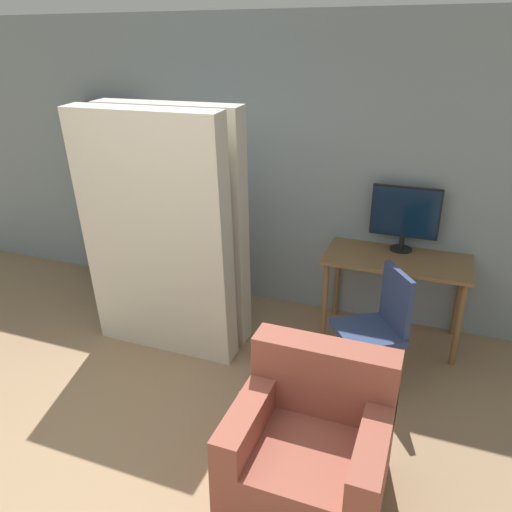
% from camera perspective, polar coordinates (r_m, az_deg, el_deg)
% --- Properties ---
extents(wall_back, '(8.00, 0.06, 2.70)m').
position_cam_1_polar(wall_back, '(4.81, -0.58, 10.11)').
color(wall_back, gray).
rests_on(wall_back, ground).
extents(desk, '(1.21, 0.61, 0.77)m').
position_cam_1_polar(desk, '(4.41, 15.68, -1.54)').
color(desk, brown).
rests_on(desk, ground).
extents(monitor, '(0.57, 0.19, 0.57)m').
position_cam_1_polar(monitor, '(4.44, 16.65, 4.53)').
color(monitor, black).
rests_on(monitor, desk).
extents(office_chair, '(0.61, 0.61, 0.96)m').
position_cam_1_polar(office_chair, '(3.85, 13.26, -9.52)').
color(office_chair, '#4C4C51').
rests_on(office_chair, ground).
extents(bookshelf, '(0.68, 0.26, 1.88)m').
position_cam_1_polar(bookshelf, '(5.56, -16.42, 6.65)').
color(bookshelf, black).
rests_on(bookshelf, ground).
extents(mattress_near, '(1.25, 0.34, 2.03)m').
position_cam_1_polar(mattress_near, '(4.00, -11.35, 1.89)').
color(mattress_near, beige).
rests_on(mattress_near, ground).
extents(mattress_far, '(1.25, 0.30, 2.03)m').
position_cam_1_polar(mattress_far, '(4.26, -9.05, 3.38)').
color(mattress_far, beige).
rests_on(mattress_far, ground).
extents(armchair, '(0.85, 0.80, 0.85)m').
position_cam_1_polar(armchair, '(3.06, 6.33, -20.72)').
color(armchair, '#934C3D').
rests_on(armchair, ground).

